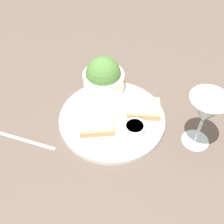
# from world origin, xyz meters

# --- Properties ---
(ground_plane) EXTENTS (4.00, 4.00, 0.00)m
(ground_plane) POSITION_xyz_m (0.00, 0.00, 0.00)
(ground_plane) COLOR brown
(dinner_plate) EXTENTS (0.28, 0.28, 0.01)m
(dinner_plate) POSITION_xyz_m (0.00, 0.00, 0.01)
(dinner_plate) COLOR white
(dinner_plate) RESTS_ON ground_plane
(salad_bowl) EXTENTS (0.12, 0.12, 0.10)m
(salad_bowl) POSITION_xyz_m (-0.01, 0.11, 0.06)
(salad_bowl) COLOR white
(salad_bowl) RESTS_ON dinner_plate
(sauce_ramekin) EXTENTS (0.05, 0.05, 0.03)m
(sauce_ramekin) POSITION_xyz_m (0.05, -0.05, 0.03)
(sauce_ramekin) COLOR white
(sauce_ramekin) RESTS_ON dinner_plate
(cheese_toast_near) EXTENTS (0.09, 0.07, 0.03)m
(cheese_toast_near) POSITION_xyz_m (-0.04, -0.03, 0.03)
(cheese_toast_near) COLOR tan
(cheese_toast_near) RESTS_ON dinner_plate
(cheese_toast_far) EXTENTS (0.10, 0.08, 0.03)m
(cheese_toast_far) POSITION_xyz_m (0.09, 0.01, 0.03)
(cheese_toast_far) COLOR tan
(cheese_toast_far) RESTS_ON dinner_plate
(wine_glass) EXTENTS (0.09, 0.09, 0.15)m
(wine_glass) POSITION_xyz_m (0.20, -0.09, 0.11)
(wine_glass) COLOR silver
(wine_glass) RESTS_ON ground_plane
(fork) EXTENTS (0.16, 0.08, 0.01)m
(fork) POSITION_xyz_m (-0.23, -0.05, 0.00)
(fork) COLOR silver
(fork) RESTS_ON ground_plane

